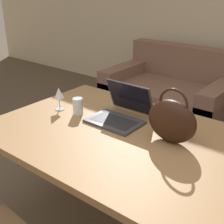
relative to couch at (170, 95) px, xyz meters
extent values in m
cube|color=olive|center=(0.68, -1.92, 0.45)|extent=(1.53, 1.05, 0.04)
cylinder|color=olive|center=(-0.02, -1.45, 0.08)|extent=(0.06, 0.06, 0.71)
cube|color=#7F5B4C|center=(0.00, -0.05, -0.07)|extent=(1.43, 0.94, 0.42)
cube|color=#7F5B4C|center=(0.00, 0.32, 0.34)|extent=(1.43, 0.20, 0.40)
cube|color=#7F5B4C|center=(-0.62, -0.05, 0.00)|extent=(0.20, 0.94, 0.56)
cube|color=#7F5B4C|center=(0.62, -0.05, 0.00)|extent=(0.20, 0.94, 0.56)
cube|color=#38383D|center=(0.57, -1.82, 0.48)|extent=(0.33, 0.23, 0.02)
cube|color=black|center=(0.57, -1.83, 0.49)|extent=(0.28, 0.15, 0.00)
cube|color=#38383D|center=(0.57, -1.66, 0.59)|extent=(0.33, 0.09, 0.21)
cube|color=black|center=(0.57, -1.66, 0.60)|extent=(0.30, 0.08, 0.19)
cylinder|color=silver|center=(0.30, -1.86, 0.53)|extent=(0.07, 0.07, 0.11)
cylinder|color=silver|center=(0.15, -1.89, 0.48)|extent=(0.06, 0.06, 0.01)
cylinder|color=silver|center=(0.15, -1.89, 0.52)|extent=(0.01, 0.01, 0.08)
cone|color=silver|center=(0.15, -1.89, 0.59)|extent=(0.06, 0.06, 0.07)
ellipsoid|color=black|center=(0.95, -1.82, 0.59)|extent=(0.28, 0.12, 0.24)
torus|color=black|center=(0.95, -1.82, 0.70)|extent=(0.17, 0.01, 0.17)
camera|label=1|loc=(1.64, -3.19, 1.30)|focal=50.00mm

